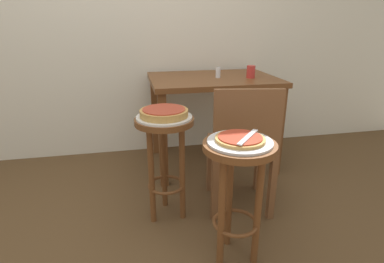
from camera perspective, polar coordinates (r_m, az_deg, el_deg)
name	(u,v)px	position (r m, az deg, el deg)	size (l,w,h in m)	color
stool_foreground	(238,177)	(1.53, 8.56, -8.46)	(0.35, 0.35, 0.67)	brown
serving_plate_foreground	(240,142)	(1.45, 8.94, -1.92)	(0.31, 0.31, 0.01)	silver
pizza_foreground	(240,139)	(1.44, 8.97, -1.33)	(0.24, 0.24, 0.02)	tan
stool_middle	(165,147)	(1.87, -5.04, -2.82)	(0.35, 0.35, 0.67)	brown
serving_plate_middle	(164,117)	(1.80, -5.22, 2.68)	(0.33, 0.33, 0.01)	silver
pizza_middle	(164,113)	(1.80, -5.25, 3.54)	(0.28, 0.28, 0.05)	tan
dining_table	(213,91)	(2.57, 3.89, 7.50)	(1.03, 0.74, 0.77)	brown
cup_near_edge	(251,72)	(2.55, 10.93, 10.91)	(0.07, 0.07, 0.10)	red
condiment_shaker	(218,72)	(2.52, 4.88, 10.93)	(0.04, 0.04, 0.08)	white
wooden_chair	(242,145)	(1.96, 9.37, -2.47)	(0.46, 0.46, 0.85)	brown
pizza_server_knife	(248,137)	(1.43, 10.40, -1.00)	(0.22, 0.02, 0.01)	silver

